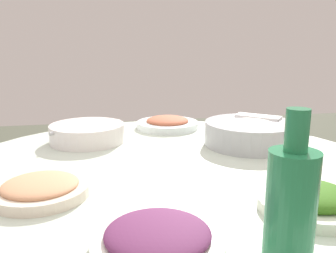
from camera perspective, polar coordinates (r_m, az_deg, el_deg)
round_dining_table at (r=0.99m, az=0.12°, el=-12.16°), size 1.26×1.26×0.72m
rice_bowl at (r=1.21m, az=12.86°, el=-1.00°), size 0.30×0.30×0.09m
soup_bowl at (r=1.25m, az=-12.62°, el=-1.09°), size 0.25×0.25×0.06m
dish_shrimp at (r=0.84m, az=-19.51°, el=-9.21°), size 0.21×0.21×0.04m
dish_greens at (r=0.79m, az=21.73°, el=-10.72°), size 0.21×0.21×0.05m
dish_eggplant at (r=0.61m, az=-1.62°, el=-17.29°), size 0.22×0.22×0.05m
dish_tofu_braise at (r=1.42m, az=-0.08°, el=0.54°), size 0.24×0.24×0.05m
green_bottle at (r=0.57m, az=18.85°, el=-11.51°), size 0.07×0.07×0.24m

